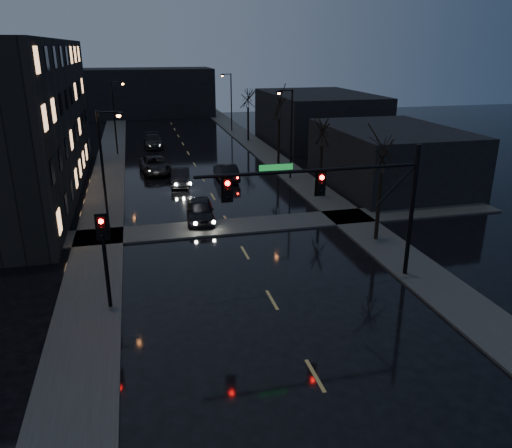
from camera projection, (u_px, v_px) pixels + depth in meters
ground at (336, 412)px, 16.59m from camera, size 160.00×160.00×0.00m
sidewalk_left at (108, 176)px, 46.72m from camera, size 3.00×140.00×0.12m
sidewalk_right at (282, 166)px, 50.50m from camera, size 3.00×140.00×0.12m
sidewalk_cross at (230, 227)px, 33.50m from camera, size 40.00×3.00×0.12m
commercial_right_near at (390, 157)px, 43.00m from camera, size 10.00×14.00×5.00m
commercial_right_far at (318, 117)px, 63.31m from camera, size 12.00×18.00×6.00m
far_block at (148, 93)px, 85.98m from camera, size 22.00×10.00×8.00m
signal_mast at (344, 192)px, 24.05m from camera, size 11.11×0.41×7.00m
signal_pole_left at (104, 248)px, 22.14m from camera, size 0.35×0.41×4.53m
tree_near at (384, 142)px, 29.19m from camera, size 3.52×3.52×8.08m
tree_mid_a at (323, 124)px, 38.48m from camera, size 3.30×3.30×7.58m
tree_mid_b at (279, 99)px, 49.20m from camera, size 3.74×3.74×8.59m
tree_far at (248, 93)px, 62.20m from camera, size 3.43×3.43×7.88m
streetlight_l_near at (106, 165)px, 29.78m from camera, size 1.53×0.28×8.00m
streetlight_l_far at (116, 112)px, 54.49m from camera, size 1.53×0.28×8.00m
streetlight_r_mid at (289, 127)px, 44.14m from camera, size 1.53×0.28×8.00m
streetlight_r_far at (230, 97)px, 69.77m from camera, size 1.53×0.28×8.00m
oncoming_car_a at (200, 210)px, 34.43m from camera, size 2.27×4.78×1.58m
oncoming_car_b at (180, 177)px, 43.60m from camera, size 2.04×4.45×1.42m
oncoming_car_c at (155, 165)px, 47.86m from camera, size 3.04×5.73×1.53m
oncoming_car_d at (153, 141)px, 60.05m from camera, size 2.27×5.35×1.54m
lead_car at (226, 172)px, 45.20m from camera, size 1.73×4.63×1.51m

